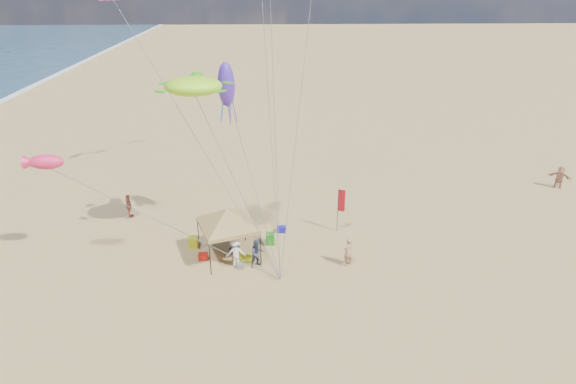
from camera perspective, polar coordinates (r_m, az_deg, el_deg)
The scene contains 19 objects.
ground at distance 25.63m, azimuth 0.25°, elevation -10.98°, with size 280.00×280.00×0.00m, color tan.
canopy_tent at distance 26.76m, azimuth -7.23°, elevation -2.18°, with size 5.40×5.40×3.55m.
feather_flag at distance 29.86m, azimuth 6.24°, elevation -1.32°, with size 0.43×0.16×2.91m.
cooler_red at distance 28.04m, azimuth -9.97°, elevation -7.51°, with size 0.54×0.38×0.38m, color #B8170E.
cooler_blue at distance 30.37m, azimuth -0.79°, elevation -4.43°, with size 0.54×0.38×0.38m, color #191298.
bag_navy at distance 28.44m, azimuth -6.36°, elevation -6.79°, with size 0.36×0.36×0.60m, color #0E1E40.
bag_orange at distance 31.62m, azimuth -9.09°, elevation -3.54°, with size 0.36×0.36×0.60m, color #FB570D.
chair_green at distance 29.03m, azimuth -2.15°, elevation -5.55°, with size 0.50×0.50×0.70m, color #1F7B16.
chair_yellow at distance 29.25m, azimuth -11.15°, elevation -5.80°, with size 0.50×0.50×0.70m, color #CCD317.
crate_grey at distance 27.01m, azimuth -5.67°, elevation -8.70°, with size 0.34×0.30×0.28m, color slate.
beach_cart at distance 27.56m, azimuth -5.21°, elevation -7.79°, with size 0.90×0.50×0.24m, color #E2F01A.
person_near_a at distance 26.98m, azimuth 7.06°, elevation -7.00°, with size 0.63×0.41×1.73m, color tan.
person_near_b at distance 26.76m, azimuth -3.65°, elevation -7.24°, with size 0.80×0.62×1.65m, color #3B4051.
person_near_c at distance 26.89m, azimuth -6.20°, elevation -7.12°, with size 1.09×0.63×1.69m, color white.
person_far_a at distance 33.64m, azimuth -18.28°, elevation -1.56°, with size 0.95×0.40×1.62m, color #B45C45.
person_far_c at distance 41.67m, azimuth 29.42°, elevation 1.56°, with size 1.61×0.51×1.74m, color tan.
turtle_kite at distance 25.96m, azimuth -11.13°, elevation 12.18°, with size 3.00×2.40×1.00m, color #A6FD1F.
fish_kite at distance 27.64m, azimuth -26.65°, elevation 3.19°, with size 1.75×0.87×0.78m, color #FF2861.
squid_kite at distance 27.66m, azimuth -7.30°, elevation 12.47°, with size 0.96×0.96×2.50m, color #4F28BC.
Camera 1 is at (-0.86, -20.86, 14.87)m, focal length 30.10 mm.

